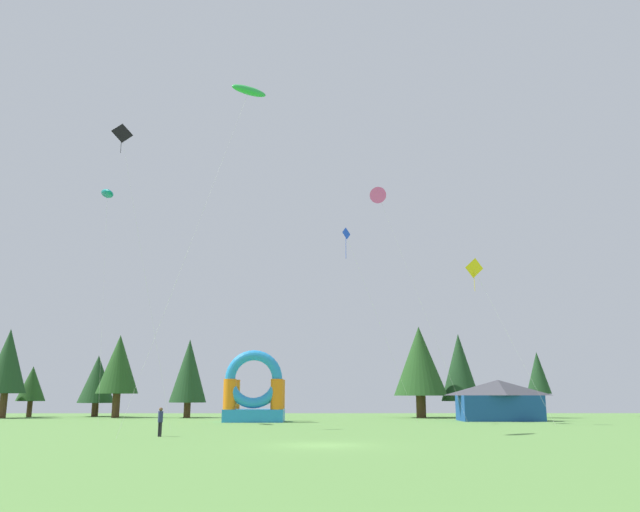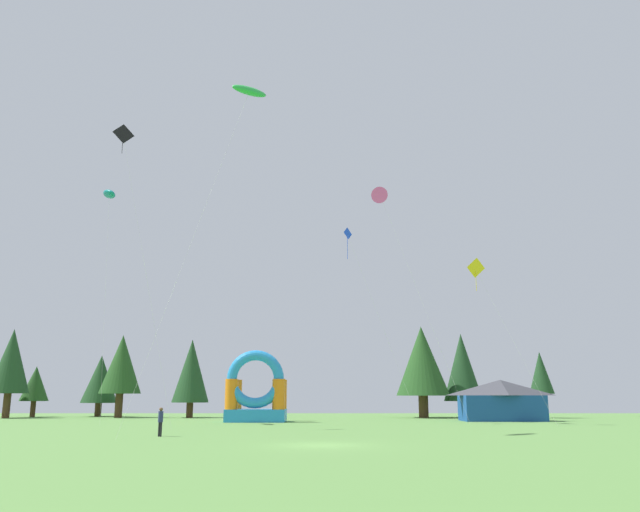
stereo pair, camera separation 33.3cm
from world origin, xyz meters
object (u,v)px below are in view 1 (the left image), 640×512
person_midfield (160,419)px  inflatable_blue_arch (254,397)px  kite_black_diamond (122,137)px  kite_blue_diamond (346,237)px  kite_green_parafoil (249,91)px  kite_teal_parafoil (107,194)px  kite_pink_delta (379,196)px  festival_tent (499,400)px  kite_yellow_diamond (473,269)px

person_midfield → inflatable_blue_arch: bearing=-61.6°
kite_black_diamond → person_midfield: kite_black_diamond is taller
kite_blue_diamond → kite_green_parafoil: 18.79m
kite_black_diamond → kite_teal_parafoil: size_ratio=1.11×
kite_green_parafoil → inflatable_blue_arch: size_ratio=3.82×
kite_teal_parafoil → inflatable_blue_arch: 24.27m
kite_black_diamond → person_midfield: 25.93m
kite_teal_parafoil → inflatable_blue_arch: kite_teal_parafoil is taller
kite_pink_delta → kite_teal_parafoil: size_ratio=1.02×
kite_blue_diamond → kite_teal_parafoil: bearing=-178.5°
kite_pink_delta → kite_black_diamond: 24.85m
person_midfield → inflatable_blue_arch: (3.69, 22.08, 1.32)m
kite_black_diamond → inflatable_blue_arch: bearing=48.7°
kite_black_diamond → person_midfield: size_ratio=14.14×
inflatable_blue_arch → kite_blue_diamond: bearing=-19.7°
kite_pink_delta → kite_blue_diamond: kite_pink_delta is taller
kite_pink_delta → person_midfield: bearing=-128.9°
kite_teal_parafoil → kite_blue_diamond: bearing=1.5°
kite_green_parafoil → festival_tent: 38.88m
kite_yellow_diamond → inflatable_blue_arch: size_ratio=2.17×
festival_tent → kite_pink_delta: bearing=-158.4°
kite_pink_delta → festival_tent: size_ratio=2.88×
kite_yellow_diamond → inflatable_blue_arch: (-20.54, 5.09, -11.53)m
kite_black_diamond → inflatable_blue_arch: size_ratio=3.67×
kite_pink_delta → kite_blue_diamond: 5.57m
inflatable_blue_arch → person_midfield: bearing=-99.5°
kite_blue_diamond → kite_yellow_diamond: (11.68, -1.92, -3.55)m
kite_black_diamond → kite_yellow_diamond: 33.46m
kite_teal_parafoil → person_midfield: kite_teal_parafoil is taller
kite_blue_diamond → inflatable_blue_arch: bearing=160.3°
kite_yellow_diamond → kite_blue_diamond: bearing=170.6°
kite_teal_parafoil → inflatable_blue_arch: (14.32, 3.78, -19.22)m
kite_green_parafoil → kite_pink_delta: bearing=54.5°
kite_pink_delta → festival_tent: (12.12, 4.81, -19.83)m
kite_yellow_diamond → festival_tent: (3.78, 7.48, -11.88)m
kite_teal_parafoil → festival_tent: bearing=9.1°
kite_blue_diamond → kite_green_parafoil: size_ratio=0.71×
kite_pink_delta → inflatable_blue_arch: (-12.19, 2.42, -19.47)m
kite_blue_diamond → inflatable_blue_arch: kite_blue_diamond is taller
kite_teal_parafoil → festival_tent: 43.75m
person_midfield → kite_blue_diamond: bearing=-85.7°
kite_pink_delta → kite_yellow_diamond: (8.34, -2.67, -7.94)m
kite_black_diamond → kite_teal_parafoil: 9.41m
kite_pink_delta → kite_green_parafoil: bearing=-125.5°
kite_pink_delta → kite_yellow_diamond: size_ratio=1.56×
kite_green_parafoil → kite_teal_parafoil: 21.31m
kite_black_diamond → kite_green_parafoil: bearing=-28.8°
kite_teal_parafoil → person_midfield: bearing=-59.8°
kite_pink_delta → kite_teal_parafoil: kite_pink_delta is taller
kite_blue_diamond → person_midfield: (-12.54, -18.92, -16.40)m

